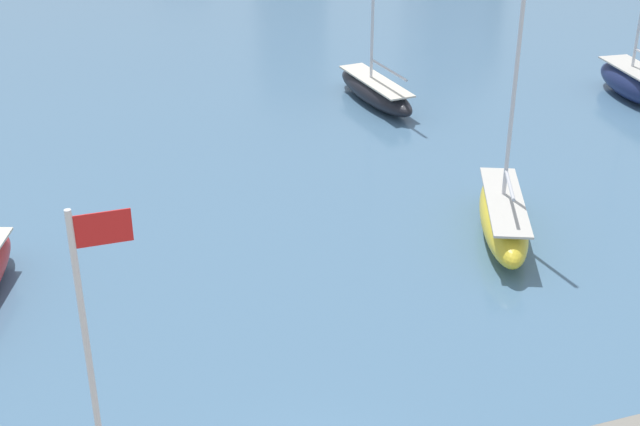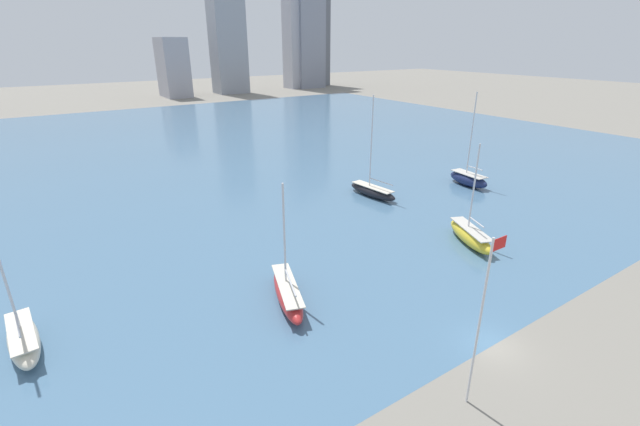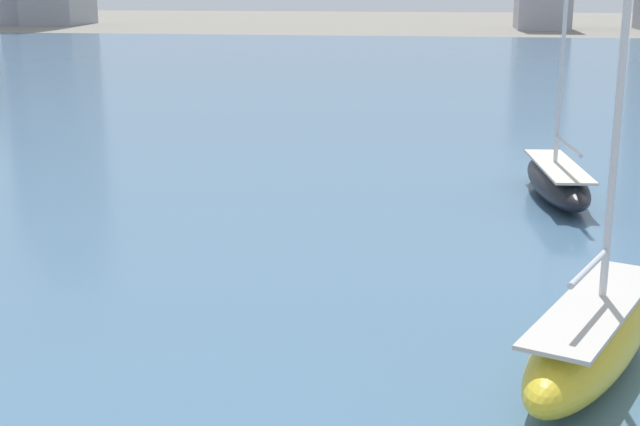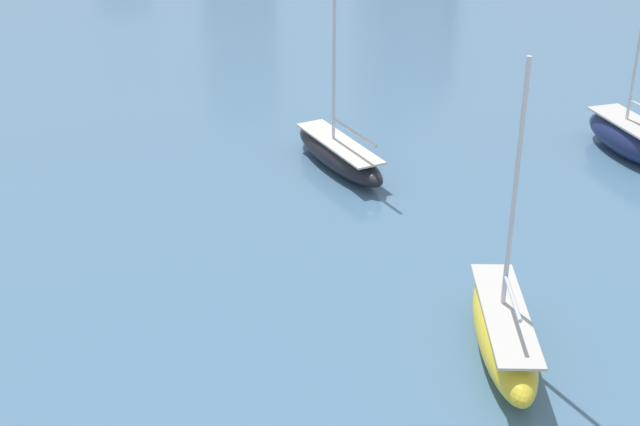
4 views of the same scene
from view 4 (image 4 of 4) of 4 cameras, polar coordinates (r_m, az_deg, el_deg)
harbor_water at (r=82.61m, az=-19.16°, el=11.74°), size 180.00×140.00×0.00m
sailboat_yellow at (r=32.90m, az=11.66°, el=-7.40°), size 5.01×8.33×10.96m
sailboat_navy at (r=51.77m, az=19.22°, el=4.64°), size 3.08×7.22×13.91m
sailboat_black at (r=47.23m, az=1.22°, el=3.88°), size 2.82×8.62×14.05m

